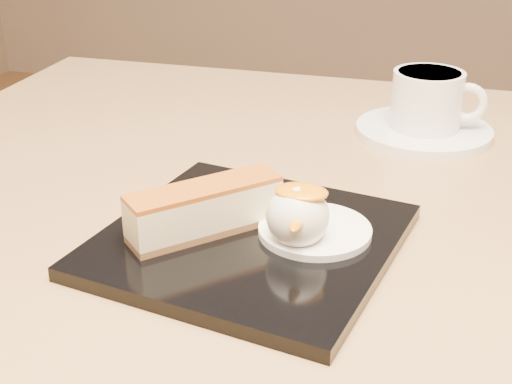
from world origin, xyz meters
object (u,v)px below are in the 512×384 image
(dessert_plate, at_px, (249,241))
(ice_cream_scoop, at_px, (298,216))
(table, at_px, (243,332))
(cheesecake, at_px, (205,209))
(saucer, at_px, (423,131))
(coffee_cup, at_px, (429,99))

(dessert_plate, xyz_separation_m, ice_cream_scoop, (0.04, -0.00, 0.03))
(table, xyz_separation_m, dessert_plate, (0.03, -0.09, 0.16))
(dessert_plate, xyz_separation_m, cheesecake, (-0.04, -0.00, 0.03))
(cheesecake, bearing_deg, saucer, 16.87)
(cheesecake, relative_size, saucer, 0.76)
(cheesecake, height_order, ice_cream_scoop, ice_cream_scoop)
(table, relative_size, cheesecake, 7.06)
(cheesecake, bearing_deg, table, 43.05)
(cheesecake, bearing_deg, dessert_plate, -38.02)
(table, relative_size, coffee_cup, 7.74)
(coffee_cup, bearing_deg, ice_cream_scoop, -106.32)
(cheesecake, relative_size, coffee_cup, 1.10)
(cheesecake, relative_size, ice_cream_scoop, 2.34)
(saucer, height_order, coffee_cup, coffee_cup)
(saucer, bearing_deg, ice_cream_scoop, -104.50)
(cheesecake, height_order, coffee_cup, coffee_cup)
(table, bearing_deg, ice_cream_scoop, -52.70)
(ice_cream_scoop, bearing_deg, saucer, 75.50)
(dessert_plate, height_order, saucer, dessert_plate)
(table, distance_m, cheesecake, 0.21)
(coffee_cup, bearing_deg, table, -128.53)
(saucer, bearing_deg, table, -126.71)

